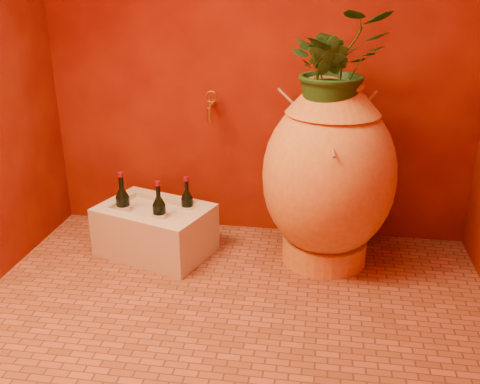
% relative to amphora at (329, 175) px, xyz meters
% --- Properties ---
extents(floor, '(2.50, 2.50, 0.00)m').
position_rel_amphora_xyz_m(floor, '(-0.43, -0.65, -0.50)').
color(floor, brown).
rests_on(floor, ground).
extents(wall_back, '(2.50, 0.02, 2.50)m').
position_rel_amphora_xyz_m(wall_back, '(-0.43, 0.35, 0.75)').
color(wall_back, '#5B0C05').
rests_on(wall_back, ground).
extents(amphora, '(0.82, 0.82, 1.01)m').
position_rel_amphora_xyz_m(amphora, '(0.00, 0.00, 0.00)').
color(amphora, gold).
rests_on(amphora, floor).
extents(stone_basin, '(0.70, 0.60, 0.28)m').
position_rel_amphora_xyz_m(stone_basin, '(-0.96, -0.06, -0.37)').
color(stone_basin, beige).
rests_on(stone_basin, floor).
extents(wine_bottle_a, '(0.07, 0.07, 0.29)m').
position_rel_amphora_xyz_m(wine_bottle_a, '(-0.78, 0.01, -0.24)').
color(wine_bottle_a, black).
rests_on(wine_bottle_a, stone_basin).
extents(wine_bottle_b, '(0.08, 0.08, 0.31)m').
position_rel_amphora_xyz_m(wine_bottle_b, '(-0.90, -0.14, -0.24)').
color(wine_bottle_b, black).
rests_on(wine_bottle_b, stone_basin).
extents(wine_bottle_c, '(0.08, 0.08, 0.33)m').
position_rel_amphora_xyz_m(wine_bottle_c, '(-1.13, -0.08, -0.23)').
color(wine_bottle_c, black).
rests_on(wine_bottle_c, stone_basin).
extents(wall_tap, '(0.07, 0.15, 0.17)m').
position_rel_amphora_xyz_m(wall_tap, '(-0.69, 0.26, 0.30)').
color(wall_tap, '#AD6F27').
rests_on(wall_tap, wall_back).
extents(plant_main, '(0.61, 0.57, 0.54)m').
position_rel_amphora_xyz_m(plant_main, '(-0.00, -0.01, 0.57)').
color(plant_main, '#1A4518').
rests_on(plant_main, amphora).
extents(plant_side, '(0.30, 0.30, 0.43)m').
position_rel_amphora_xyz_m(plant_side, '(-0.05, -0.06, 0.51)').
color(plant_side, '#1A4518').
rests_on(plant_side, amphora).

